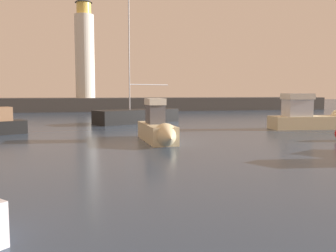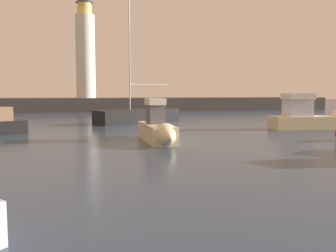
{
  "view_description": "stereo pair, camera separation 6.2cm",
  "coord_description": "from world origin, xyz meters",
  "px_view_note": "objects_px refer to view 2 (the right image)",
  "views": [
    {
      "loc": [
        -6.14,
        -1.84,
        3.12
      ],
      "look_at": [
        -1.71,
        19.77,
        1.03
      ],
      "focal_mm": 38.48,
      "sensor_mm": 36.0,
      "label": 1
    },
    {
      "loc": [
        -6.07,
        -1.86,
        3.12
      ],
      "look_at": [
        -1.71,
        19.77,
        1.03
      ],
      "focal_mm": 38.48,
      "sensor_mm": 36.0,
      "label": 2
    }
  ],
  "objects_px": {
    "motorboat_3": "(317,118)",
    "sailboat_moored": "(137,116)",
    "motorboat_4": "(159,129)",
    "lighthouse": "(85,50)"
  },
  "relations": [
    {
      "from": "lighthouse",
      "to": "motorboat_4",
      "type": "bearing_deg",
      "value": -82.28
    },
    {
      "from": "motorboat_3",
      "to": "sailboat_moored",
      "type": "distance_m",
      "value": 16.79
    },
    {
      "from": "sailboat_moored",
      "to": "lighthouse",
      "type": "bearing_deg",
      "value": 102.86
    },
    {
      "from": "motorboat_3",
      "to": "motorboat_4",
      "type": "xyz_separation_m",
      "value": [
        -14.59,
        -5.46,
        -0.1
      ]
    },
    {
      "from": "motorboat_4",
      "to": "sailboat_moored",
      "type": "height_order",
      "value": "sailboat_moored"
    },
    {
      "from": "motorboat_3",
      "to": "motorboat_4",
      "type": "relative_size",
      "value": 1.25
    },
    {
      "from": "lighthouse",
      "to": "motorboat_3",
      "type": "bearing_deg",
      "value": -59.28
    },
    {
      "from": "lighthouse",
      "to": "motorboat_4",
      "type": "height_order",
      "value": "lighthouse"
    },
    {
      "from": "lighthouse",
      "to": "sailboat_moored",
      "type": "relative_size",
      "value": 1.06
    },
    {
      "from": "motorboat_4",
      "to": "motorboat_3",
      "type": "bearing_deg",
      "value": 20.51
    }
  ]
}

